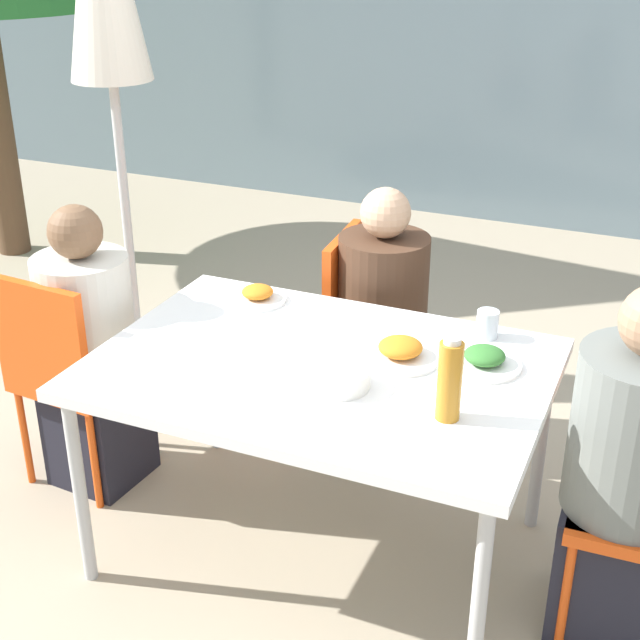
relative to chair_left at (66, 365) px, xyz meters
name	(u,v)px	position (x,y,z in m)	size (l,w,h in m)	color
ground_plane	(320,549)	(1.01, 0.00, -0.51)	(24.00, 24.00, 0.00)	tan
dining_table	(320,378)	(1.01, 0.00, 0.17)	(1.42, 0.98, 0.74)	white
chair_left	(66,365)	(0.00, 0.00, 0.00)	(0.43, 0.43, 0.87)	#E54C14
person_left	(91,358)	(0.06, 0.08, 0.01)	(0.34, 0.34, 1.11)	black
person_right	(629,483)	(1.97, 0.03, 0.02)	(0.38, 0.38, 1.15)	black
chair_far	(366,322)	(0.88, 0.79, 0.00)	(0.43, 0.43, 0.87)	#E54C14
person_far	(382,330)	(0.96, 0.74, 0.00)	(0.35, 0.35, 1.09)	#383842
plate_0	(484,360)	(1.49, 0.18, 0.25)	(0.23, 0.23, 0.07)	white
plate_1	(400,352)	(1.24, 0.13, 0.25)	(0.26, 0.26, 0.07)	white
plate_2	(258,296)	(0.62, 0.35, 0.24)	(0.21, 0.21, 0.06)	white
bottle	(450,380)	(1.47, -0.16, 0.34)	(0.07, 0.07, 0.25)	#B7751E
drinking_cup	(487,324)	(1.45, 0.39, 0.27)	(0.07, 0.07, 0.09)	silver
salad_bowl	(340,378)	(1.13, -0.11, 0.25)	(0.18, 0.18, 0.06)	white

